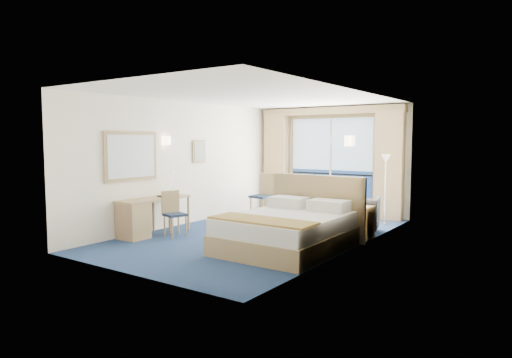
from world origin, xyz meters
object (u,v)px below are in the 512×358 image
object	(u,v)px
armchair	(359,214)
table_chair_b	(264,192)
bed	(288,230)
nightstand	(359,222)
floor_lamp	(386,171)
table_chair_a	(286,195)
desk	(138,217)
round_table	(276,190)
desk_chair	(173,210)

from	to	relation	value
armchair	table_chair_b	xyz separation A→B (m)	(-2.55, 0.34, 0.23)
bed	nightstand	size ratio (longest dim) A/B	3.70
armchair	floor_lamp	distance (m)	1.37
floor_lamp	table_chair_b	bearing A→B (deg)	-164.33
table_chair_a	desk	bearing A→B (deg)	127.30
round_table	table_chair_a	world-z (taller)	table_chair_a
armchair	desk_chair	world-z (taller)	desk_chair
floor_lamp	desk_chair	xyz separation A→B (m)	(-2.98, -3.55, -0.68)
round_table	table_chair_a	distance (m)	0.47
desk	desk_chair	distance (m)	0.67
nightstand	desk	distance (m)	4.21
nightstand	armchair	bearing A→B (deg)	112.16
nightstand	round_table	size ratio (longest dim) A/B	0.71
bed	table_chair_b	world-z (taller)	bed
round_table	table_chair_a	xyz separation A→B (m)	(0.42, -0.21, -0.07)
armchair	floor_lamp	xyz separation A→B (m)	(0.16, 1.10, 0.80)
armchair	desk_chair	size ratio (longest dim) A/B	0.92
desk_chair	table_chair_b	xyz separation A→B (m)	(0.27, 2.79, 0.10)
round_table	table_chair_a	bearing A→B (deg)	-26.06
desk_chair	table_chair_b	size ratio (longest dim) A/B	0.83
nightstand	floor_lamp	distance (m)	1.90
table_chair_b	floor_lamp	bearing A→B (deg)	19.91
floor_lamp	desk	bearing A→B (deg)	-129.77
round_table	nightstand	bearing A→B (deg)	-28.34
table_chair_a	armchair	bearing A→B (deg)	-145.29
bed	desk	distance (m)	2.95
round_table	desk	bearing A→B (deg)	-99.30
table_chair_a	floor_lamp	bearing A→B (deg)	-117.69
table_chair_a	table_chair_b	bearing A→B (deg)	98.64
desk	round_table	size ratio (longest dim) A/B	1.78
armchair	table_chair_a	bearing A→B (deg)	-33.05
armchair	bed	bearing A→B (deg)	64.92
bed	armchair	bearing A→B (deg)	79.38
nightstand	table_chair_a	size ratio (longest dim) A/B	0.66
table_chair_a	round_table	bearing A→B (deg)	27.25
nightstand	table_chair_a	xyz separation A→B (m)	(-2.41, 1.32, 0.22)
bed	table_chair_b	distance (m)	3.29
round_table	desk_chair	bearing A→B (deg)	-93.95
floor_lamp	desk_chair	distance (m)	4.69
armchair	table_chair_b	world-z (taller)	table_chair_b
desk_chair	round_table	distance (m)	3.39
desk_chair	armchair	bearing A→B (deg)	-32.37
desk	round_table	distance (m)	3.97
bed	desk_chair	distance (m)	2.45
armchair	table_chair_b	distance (m)	2.59
round_table	table_chair_b	distance (m)	0.60
desk	table_chair_b	size ratio (longest dim) A/B	1.46
armchair	table_chair_a	distance (m)	2.29
floor_lamp	table_chair_a	distance (m)	2.44
desk	table_chair_b	bearing A→B (deg)	78.49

